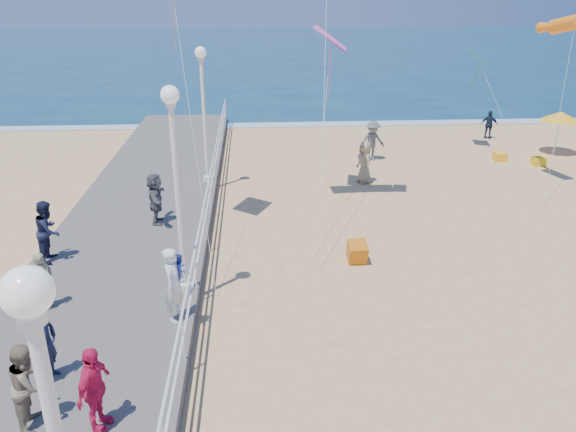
{
  "coord_description": "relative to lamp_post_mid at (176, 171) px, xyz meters",
  "views": [
    {
      "loc": [
        -3.5,
        -13.1,
        7.79
      ],
      "look_at": [
        -2.5,
        2.0,
        1.6
      ],
      "focal_mm": 35.0,
      "sensor_mm": 36.0,
      "label": 1
    }
  ],
  "objects": [
    {
      "name": "spectator_7",
      "position": [
        -4.05,
        2.06,
        -2.36
      ],
      "size": [
        0.7,
        0.89,
        1.81
      ],
      "primitive_type": "imported",
      "rotation": [
        0.0,
        0.0,
        1.58
      ],
      "color": "#191D38",
      "rests_on": "boardwalk"
    },
    {
      "name": "surf_line",
      "position": [
        5.35,
        20.5,
        -3.63
      ],
      "size": [
        160.0,
        1.2,
        0.04
      ],
      "primitive_type": "cube",
      "color": "white",
      "rests_on": "ground"
    },
    {
      "name": "kite_windsock",
      "position": [
        13.73,
        8.34,
        2.83
      ],
      "size": [
        0.99,
        2.57,
        1.06
      ],
      "primitive_type": "cylinder",
      "rotation": [
        1.36,
        0.0,
        0.17
      ],
      "color": "orange"
    },
    {
      "name": "box_kite",
      "position": [
        4.95,
        2.02,
        -3.36
      ],
      "size": [
        0.57,
        0.72,
        0.74
      ],
      "primitive_type": "cube",
      "rotation": [
        0.31,
        0.0,
        0.02
      ],
      "color": "#C83C0B",
      "rests_on": "ground"
    },
    {
      "name": "beach_walker_b",
      "position": [
        14.9,
        16.51,
        -2.89
      ],
      "size": [
        0.98,
        0.73,
        1.55
      ],
      "primitive_type": "imported",
      "rotation": [
        0.0,
        0.0,
        2.69
      ],
      "color": "#192337",
      "rests_on": "ground"
    },
    {
      "name": "ocean",
      "position": [
        5.35,
        65.0,
        -3.65
      ],
      "size": [
        160.0,
        90.0,
        0.05
      ],
      "primitive_type": "cube",
      "color": "#0D344F",
      "rests_on": "ground"
    },
    {
      "name": "spectator_6",
      "position": [
        -3.3,
        -0.65,
        -2.52
      ],
      "size": [
        0.5,
        0.62,
        1.48
      ],
      "primitive_type": "imported",
      "rotation": [
        0.0,
        0.0,
        1.27
      ],
      "color": "gray",
      "rests_on": "boardwalk"
    },
    {
      "name": "spectator_0",
      "position": [
        -2.34,
        -3.46,
        -2.44
      ],
      "size": [
        0.5,
        0.66,
        1.64
      ],
      "primitive_type": "imported",
      "rotation": [
        0.0,
        0.0,
        1.38
      ],
      "color": "#181B35",
      "rests_on": "boardwalk"
    },
    {
      "name": "beach_chair_left",
      "position": [
        15.3,
        11.45,
        -3.46
      ],
      "size": [
        0.55,
        0.55,
        0.4
      ],
      "primitive_type": "cube",
      "color": "yellow",
      "rests_on": "ground"
    },
    {
      "name": "boardwalk",
      "position": [
        -2.15,
        0.0,
        -3.46
      ],
      "size": [
        5.0,
        44.0,
        0.4
      ],
      "primitive_type": "cube",
      "color": "#67635D",
      "rests_on": "ground"
    },
    {
      "name": "kite_diamond_green",
      "position": [
        12.95,
        14.44,
        0.97
      ],
      "size": [
        1.16,
        1.32,
        0.7
      ],
      "primitive_type": "cube",
      "rotation": [
        0.64,
        0.0,
        1.35
      ],
      "color": "green"
    },
    {
      "name": "toddler_held",
      "position": [
        0.1,
        -1.25,
        -2.02
      ],
      "size": [
        0.39,
        0.45,
        0.78
      ],
      "primitive_type": "imported",
      "rotation": [
        0.0,
        0.0,
        1.29
      ],
      "color": "#3040B4",
      "rests_on": "boardwalk"
    },
    {
      "name": "spectator_5",
      "position": [
        -1.39,
        4.64,
        -2.39
      ],
      "size": [
        0.65,
        1.66,
        1.75
      ],
      "primitive_type": "imported",
      "rotation": [
        0.0,
        0.0,
        1.66
      ],
      "color": "#525357",
      "rests_on": "boardwalk"
    },
    {
      "name": "spectator_1",
      "position": [
        -2.22,
        -4.72,
        -2.43
      ],
      "size": [
        0.74,
        0.89,
        1.67
      ],
      "primitive_type": "imported",
      "rotation": [
        0.0,
        0.0,
        1.71
      ],
      "color": "gray",
      "rests_on": "boardwalk"
    },
    {
      "name": "kite_diamond_pink",
      "position": [
        4.81,
        8.14,
        2.4
      ],
      "size": [
        1.44,
        1.63,
        0.84
      ],
      "primitive_type": "cube",
      "rotation": [
        0.62,
        0.0,
        1.36
      ],
      "color": "#FF5DBE"
    },
    {
      "name": "lamp_post_far",
      "position": [
        0.0,
        9.0,
        0.0
      ],
      "size": [
        0.44,
        0.44,
        5.32
      ],
      "color": "white",
      "rests_on": "boardwalk"
    },
    {
      "name": "ground",
      "position": [
        5.35,
        0.0,
        -3.66
      ],
      "size": [
        160.0,
        160.0,
        0.0
      ],
      "primitive_type": "plane",
      "color": "#E2B476",
      "rests_on": "ground"
    },
    {
      "name": "woman_holding_toddler",
      "position": [
        -0.05,
        -1.4,
        -2.33
      ],
      "size": [
        0.62,
        0.77,
        1.86
      ],
      "primitive_type": "imported",
      "rotation": [
        0.0,
        0.0,
        1.29
      ],
      "color": "white",
      "rests_on": "boardwalk"
    },
    {
      "name": "beach_walker_a",
      "position": [
        7.62,
        12.79,
        -2.7
      ],
      "size": [
        1.4,
        1.05,
        1.92
      ],
      "primitive_type": "imported",
      "rotation": [
        0.0,
        0.0,
        0.3
      ],
      "color": "#5A5A5F",
      "rests_on": "ground"
    },
    {
      "name": "lamp_post_mid",
      "position": [
        0.0,
        0.0,
        0.0
      ],
      "size": [
        0.44,
        0.44,
        5.32
      ],
      "color": "white",
      "rests_on": "boardwalk"
    },
    {
      "name": "railing",
      "position": [
        0.3,
        0.0,
        -2.41
      ],
      "size": [
        0.05,
        42.0,
        0.55
      ],
      "color": "white",
      "rests_on": "boardwalk"
    },
    {
      "name": "spectator_3",
      "position": [
        -1.03,
        -4.93,
        -2.42
      ],
      "size": [
        0.65,
        1.05,
        1.67
      ],
      "primitive_type": "imported",
      "rotation": [
        0.0,
        0.0,
        1.3
      ],
      "color": "#E01C52",
      "rests_on": "boardwalk"
    },
    {
      "name": "beach_walker_c",
      "position": [
        6.6,
        9.5,
        -2.75
      ],
      "size": [
        0.82,
        1.02,
        1.82
      ],
      "primitive_type": "imported",
      "rotation": [
        0.0,
        0.0,
        -1.26
      ],
      "color": "gray",
      "rests_on": "ground"
    },
    {
      "name": "beach_umbrella",
      "position": [
        17.03,
        13.29,
        -1.75
      ],
      "size": [
        1.9,
        1.9,
        2.14
      ],
      "color": "white",
      "rests_on": "ground"
    },
    {
      "name": "beach_chair_right",
      "position": [
        13.8,
        12.3,
        -3.46
      ],
      "size": [
        0.55,
        0.55,
        0.4
      ],
      "primitive_type": "cube",
      "color": "yellow",
      "rests_on": "ground"
    }
  ]
}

